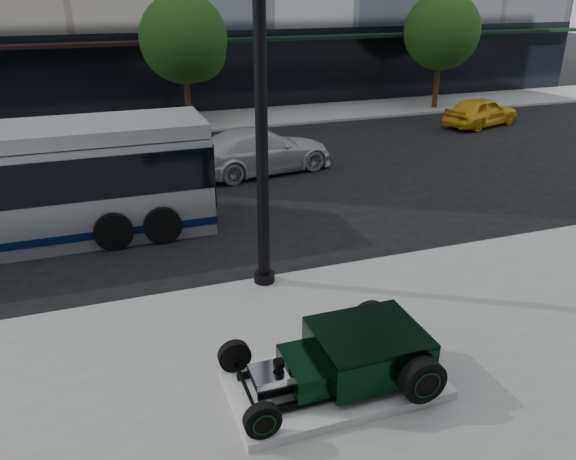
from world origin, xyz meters
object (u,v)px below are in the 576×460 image
object	(u,v)px
hot_rod	(355,353)
lamppost	(261,108)
white_sedan	(261,151)
yellow_taxi	(481,112)

from	to	relation	value
hot_rod	lamppost	size ratio (longest dim) A/B	0.39
lamppost	white_sedan	xyz separation A→B (m)	(2.31, 7.92, -3.16)
lamppost	yellow_taxi	xyz separation A→B (m)	(13.97, 11.21, -3.24)
yellow_taxi	hot_rod	bearing A→B (deg)	121.18
lamppost	white_sedan	world-z (taller)	lamppost
lamppost	white_sedan	size ratio (longest dim) A/B	1.58
hot_rod	white_sedan	bearing A→B (deg)	80.53
hot_rod	yellow_taxi	distance (m)	20.22
white_sedan	lamppost	bearing A→B (deg)	154.09
hot_rod	lamppost	xyz separation A→B (m)	(-0.36, 3.75, 3.21)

